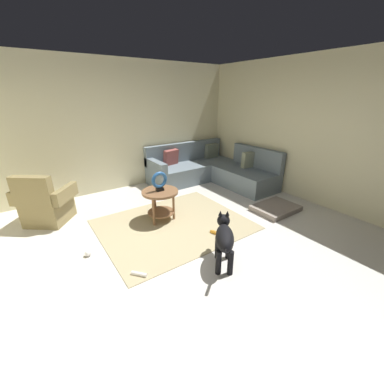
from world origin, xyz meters
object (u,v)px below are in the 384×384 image
at_px(dog_toy_rope, 139,274).
at_px(dog_toy_ball, 88,253).
at_px(side_table, 160,198).
at_px(dog_bed_mat, 276,208).
at_px(dog, 224,238).
at_px(armchair, 46,205).
at_px(torus_sculpture, 159,181).
at_px(sectional_couch, 211,170).
at_px(dog_toy_bone, 215,233).

bearing_deg(dog_toy_rope, dog_toy_ball, 118.55).
bearing_deg(side_table, dog_bed_mat, -24.81).
bearing_deg(side_table, dog, -86.04).
xyz_separation_m(armchair, torus_sculpture, (1.59, -1.01, 0.39)).
height_order(dog_toy_ball, dog_toy_rope, dog_toy_ball).
bearing_deg(dog_toy_ball, dog, -39.31).
xyz_separation_m(sectional_couch, dog, (-1.83, -2.52, 0.09)).
relative_size(torus_sculpture, dog_bed_mat, 0.41).
distance_m(torus_sculpture, dog_toy_rope, 1.56).
xyz_separation_m(dog, dog_toy_ball, (-1.39, 1.14, -0.34)).
xyz_separation_m(armchair, side_table, (1.59, -1.01, 0.09)).
relative_size(armchair, side_table, 1.67).
bearing_deg(dog_bed_mat, armchair, 151.65).
bearing_deg(dog_toy_ball, side_table, 14.75).
bearing_deg(dog_toy_rope, torus_sculpture, 51.02).
bearing_deg(dog_bed_mat, torus_sculpture, 155.19).
xyz_separation_m(sectional_couch, armchair, (-3.52, -0.04, 0.03)).
relative_size(sectional_couch, dog, 3.22).
bearing_deg(dog_bed_mat, dog, -162.05).
xyz_separation_m(armchair, dog, (1.70, -2.48, 0.05)).
height_order(side_table, dog_toy_bone, side_table).
bearing_deg(side_table, sectional_couch, 28.51).
height_order(dog_bed_mat, dog_toy_rope, dog_bed_mat).
distance_m(armchair, dog_bed_mat, 4.00).
bearing_deg(torus_sculpture, dog_toy_ball, -165.25).
height_order(sectional_couch, dog_bed_mat, sectional_couch).
distance_m(torus_sculpture, dog_bed_mat, 2.22).
height_order(sectional_couch, side_table, sectional_couch).
relative_size(sectional_couch, dog_bed_mat, 2.81).
distance_m(torus_sculpture, dog_toy_ball, 1.49).
relative_size(torus_sculpture, dog_toy_rope, 1.67).
distance_m(sectional_couch, torus_sculpture, 2.24).
bearing_deg(dog_toy_ball, dog_toy_bone, -17.36).
distance_m(armchair, torus_sculpture, 1.93).
bearing_deg(torus_sculpture, side_table, 0.00).
height_order(armchair, side_table, armchair).
height_order(dog, dog_toy_rope, dog).
bearing_deg(dog_toy_bone, armchair, 137.32).
bearing_deg(torus_sculpture, armchair, 147.68).
bearing_deg(dog, sectional_couch, 92.34).
relative_size(dog, dog_toy_ball, 8.21).
relative_size(dog_toy_ball, dog_toy_bone, 0.47).
bearing_deg(dog_toy_bone, dog_toy_ball, 162.64).
relative_size(sectional_couch, dog_toy_ball, 26.47).
xyz_separation_m(torus_sculpture, dog_bed_mat, (1.92, -0.89, -0.67)).
relative_size(side_table, dog_toy_rope, 3.07).
relative_size(dog_bed_mat, dog, 1.15).
xyz_separation_m(side_table, dog_toy_bone, (0.46, -0.88, -0.39)).
bearing_deg(armchair, dog, -17.47).
bearing_deg(sectional_couch, dog_toy_ball, -156.67).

